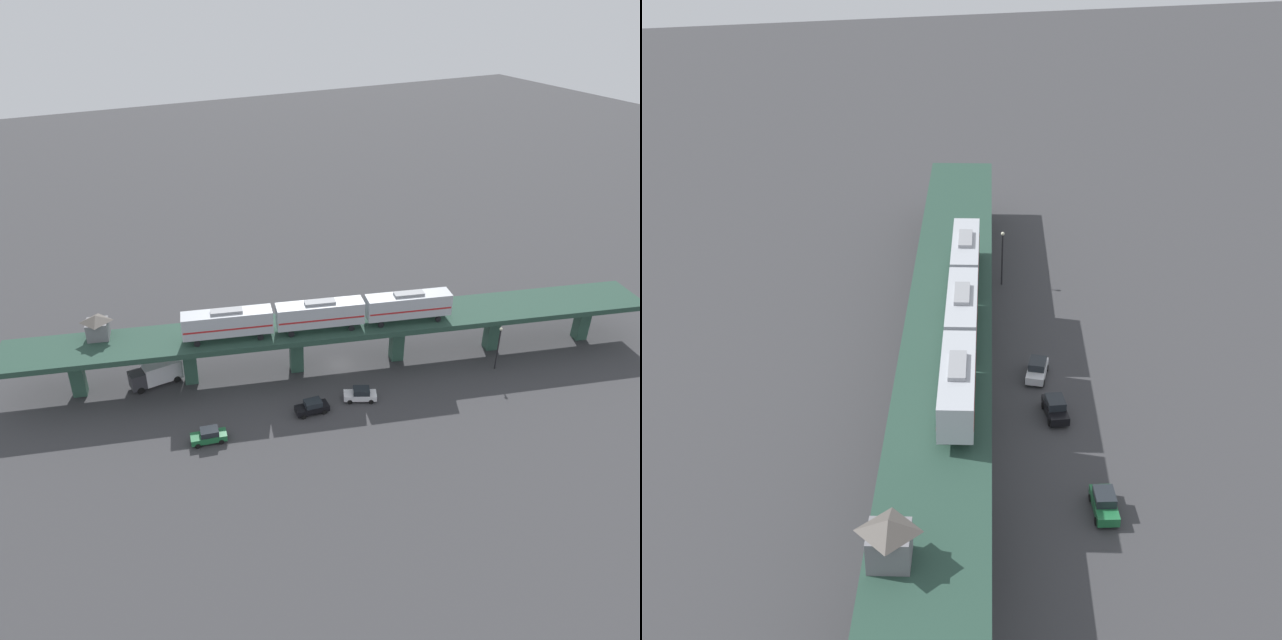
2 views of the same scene
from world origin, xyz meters
The scene contains 9 objects.
ground_plane centered at (0.00, 0.00, 0.00)m, with size 400.00×400.00×0.00m, color #38383A.
elevated_viaduct centered at (-0.04, -0.16, 6.20)m, with size 32.09×91.01×7.20m.
subway_train centered at (-0.48, 3.58, 9.74)m, with size 12.40×36.64×4.45m.
signal_hut centered at (10.95, 31.37, 9.00)m, with size 3.95×3.95×3.40m.
street_car_green centered at (-7.82, 22.48, 0.94)m, with size 2.63×4.67×1.89m.
street_car_black centered at (-8.35, 8.61, 0.94)m, with size 2.31×4.57×1.89m.
street_car_white centered at (-8.78, 1.61, 0.94)m, with size 3.51×4.75×1.89m.
delivery_truck centered at (7.09, 25.23, 1.76)m, with size 2.93×7.38×3.20m.
street_lamp centered at (-11.01, -19.59, 4.11)m, with size 0.44×0.44×6.94m.
Camera 2 is at (16.43, 74.30, 48.54)m, focal length 50.00 mm.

